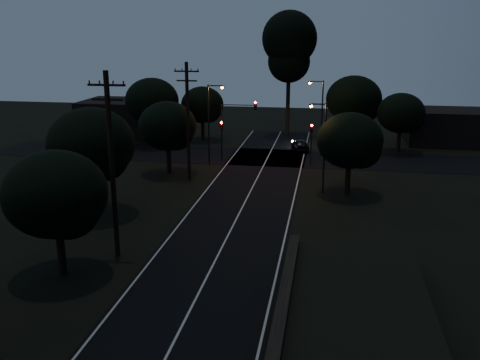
% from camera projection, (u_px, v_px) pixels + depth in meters
% --- Properties ---
extents(road_surface, '(60.00, 70.00, 0.03)m').
position_uv_depth(road_surface, '(253.00, 186.00, 46.69)').
color(road_surface, black).
rests_on(road_surface, ground).
extents(utility_pole_mid, '(2.20, 0.30, 11.00)m').
position_uv_depth(utility_pole_mid, '(112.00, 163.00, 30.78)').
color(utility_pole_mid, black).
rests_on(utility_pole_mid, ground).
extents(utility_pole_far, '(2.20, 0.30, 10.50)m').
position_uv_depth(utility_pole_far, '(188.00, 120.00, 46.99)').
color(utility_pole_far, black).
rests_on(utility_pole_far, ground).
extents(tree_left_b, '(5.55, 5.55, 7.06)m').
position_uv_depth(tree_left_b, '(58.00, 197.00, 28.43)').
color(tree_left_b, black).
rests_on(tree_left_b, ground).
extents(tree_left_c, '(6.25, 6.25, 7.89)m').
position_uv_depth(tree_left_c, '(93.00, 147.00, 38.16)').
color(tree_left_c, black).
rests_on(tree_left_c, ground).
extents(tree_left_d, '(5.38, 5.38, 6.82)m').
position_uv_depth(tree_left_d, '(169.00, 127.00, 49.44)').
color(tree_left_d, black).
rests_on(tree_left_d, ground).
extents(tree_far_nw, '(5.17, 5.17, 6.55)m').
position_uv_depth(tree_far_nw, '(204.00, 106.00, 64.76)').
color(tree_far_nw, black).
rests_on(tree_far_nw, ground).
extents(tree_far_w, '(6.16, 6.16, 7.86)m').
position_uv_depth(tree_far_w, '(153.00, 102.00, 61.50)').
color(tree_far_w, black).
rests_on(tree_far_w, ground).
extents(tree_far_ne, '(6.41, 6.41, 8.11)m').
position_uv_depth(tree_far_ne, '(356.00, 101.00, 61.59)').
color(tree_far_ne, black).
rests_on(tree_far_ne, ground).
extents(tree_far_e, '(5.16, 5.16, 6.55)m').
position_uv_depth(tree_far_e, '(403.00, 114.00, 58.25)').
color(tree_far_e, black).
rests_on(tree_far_e, ground).
extents(tree_right_a, '(5.35, 5.35, 6.80)m').
position_uv_depth(tree_right_a, '(352.00, 142.00, 43.02)').
color(tree_right_a, black).
rests_on(tree_right_a, ground).
extents(tall_pine, '(6.82, 6.82, 15.50)m').
position_uv_depth(tall_pine, '(289.00, 46.00, 66.15)').
color(tall_pine, black).
rests_on(tall_pine, ground).
extents(building_left, '(10.00, 8.00, 4.40)m').
position_uv_depth(building_left, '(123.00, 117.00, 69.09)').
color(building_left, black).
rests_on(building_left, ground).
extents(building_right, '(9.00, 7.00, 4.00)m').
position_uv_depth(building_right, '(445.00, 126.00, 63.73)').
color(building_right, black).
rests_on(building_right, ground).
extents(signal_left, '(0.28, 0.35, 4.10)m').
position_uv_depth(signal_left, '(222.00, 133.00, 55.07)').
color(signal_left, black).
rests_on(signal_left, ground).
extents(signal_right, '(0.28, 0.35, 4.10)m').
position_uv_depth(signal_right, '(311.00, 136.00, 53.60)').
color(signal_right, black).
rests_on(signal_right, ground).
extents(signal_mast, '(3.70, 0.35, 6.25)m').
position_uv_depth(signal_mast, '(238.00, 119.00, 54.39)').
color(signal_mast, black).
rests_on(signal_mast, ground).
extents(streetlight_a, '(1.66, 0.26, 8.00)m').
position_uv_depth(streetlight_a, '(211.00, 119.00, 52.80)').
color(streetlight_a, black).
rests_on(streetlight_a, ground).
extents(streetlight_b, '(1.66, 0.26, 8.00)m').
position_uv_depth(streetlight_b, '(320.00, 113.00, 56.81)').
color(streetlight_b, black).
rests_on(streetlight_b, ground).
extents(streetlight_c, '(1.46, 0.26, 7.50)m').
position_uv_depth(streetlight_c, '(323.00, 142.00, 43.52)').
color(streetlight_c, black).
rests_on(streetlight_c, ground).
extents(car, '(2.42, 4.17, 1.33)m').
position_uv_depth(car, '(300.00, 145.00, 60.12)').
color(car, black).
rests_on(car, ground).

